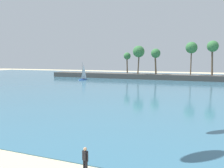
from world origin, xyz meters
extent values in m
cube|color=#386B84|center=(0.00, 63.58, 0.03)|extent=(220.00, 107.76, 0.06)
cube|color=#514C47|center=(0.00, 77.46, 0.90)|extent=(91.37, 6.00, 1.80)
cylinder|color=brown|center=(-16.65, 78.21, 4.92)|extent=(0.53, 0.82, 6.26)
sphere|color=#38753D|center=(-16.65, 78.21, 8.04)|extent=(2.51, 2.51, 2.51)
cylinder|color=brown|center=(-6.14, 77.14, 5.34)|extent=(0.95, 0.58, 7.11)
sphere|color=#38753D|center=(-6.14, 77.14, 8.89)|extent=(3.17, 3.17, 3.17)
cylinder|color=brown|center=(5.29, 77.45, 6.19)|extent=(0.42, 0.89, 8.79)
sphere|color=#38753D|center=(5.29, 77.45, 10.58)|extent=(3.70, 3.70, 3.70)
cylinder|color=brown|center=(11.58, 77.34, 6.35)|extent=(0.85, 0.92, 9.13)
sphere|color=#38753D|center=(11.58, 77.34, 10.90)|extent=(3.50, 3.50, 3.50)
cylinder|color=brown|center=(-11.87, 76.33, 5.66)|extent=(0.77, 0.74, 7.74)
sphere|color=#38753D|center=(-11.87, 76.33, 9.51)|extent=(4.00, 4.00, 4.00)
cylinder|color=black|center=(3.74, 8.64, 0.43)|extent=(0.15, 0.15, 0.86)
cylinder|color=black|center=(3.54, 8.74, 0.43)|extent=(0.15, 0.15, 0.86)
cube|color=black|center=(3.64, 8.69, 1.15)|extent=(0.39, 0.32, 0.58)
sphere|color=tan|center=(3.64, 8.69, 1.56)|extent=(0.21, 0.21, 0.21)
cylinder|color=black|center=(3.85, 8.59, 1.11)|extent=(0.09, 0.09, 0.50)
cylinder|color=black|center=(3.44, 8.79, 1.11)|extent=(0.09, 0.09, 0.50)
ellipsoid|color=#234793|center=(-27.83, 65.53, 0.06)|extent=(2.07, 4.53, 0.87)
cylinder|color=gray|center=(-27.87, 65.32, 3.22)|extent=(0.13, 0.13, 5.45)
pyramid|color=silver|center=(-27.74, 66.05, 2.81)|extent=(0.48, 1.96, 4.64)
camera|label=1|loc=(10.21, -3.36, 6.88)|focal=38.03mm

